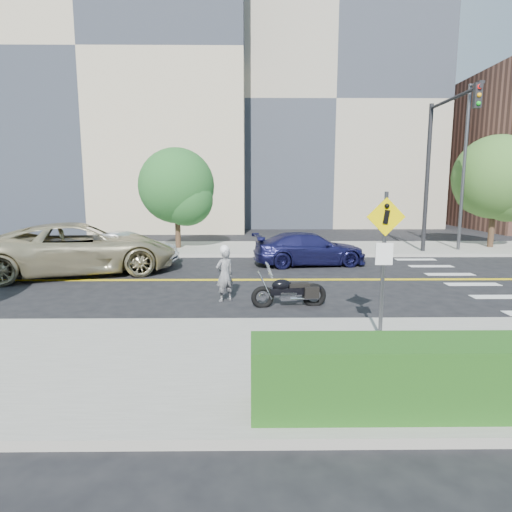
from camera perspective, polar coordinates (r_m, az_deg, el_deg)
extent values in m
plane|color=black|center=(15.27, -6.29, -3.20)|extent=(120.00, 120.00, 0.00)
cube|color=#9E9B91|center=(8.13, -11.62, -13.88)|extent=(60.00, 5.00, 0.15)
cube|color=#9E9B91|center=(22.62, -4.44, 1.00)|extent=(60.00, 5.00, 0.15)
cube|color=tan|center=(39.71, -18.88, 22.07)|extent=(22.00, 14.00, 25.00)
cube|color=#A39984|center=(41.91, 8.74, 18.22)|extent=(18.00, 14.00, 20.00)
cylinder|color=#4C4C51|center=(23.80, 25.99, 10.37)|extent=(0.16, 0.16, 8.00)
cylinder|color=black|center=(22.51, 21.85, 9.48)|extent=(0.20, 0.20, 7.00)
cylinder|color=black|center=(20.83, 24.82, 18.55)|extent=(0.14, 4.40, 0.14)
cube|color=black|center=(19.00, 27.45, 18.46)|extent=(0.28, 0.18, 0.90)
cylinder|color=#4C4C51|center=(9.10, 16.60, -1.26)|extent=(0.08, 0.08, 3.00)
cube|color=#F9D800|center=(8.95, 16.94, 5.02)|extent=(0.78, 0.03, 0.78)
cube|color=white|center=(9.03, 16.72, 0.27)|extent=(0.35, 0.03, 0.45)
imported|color=#A4A5A9|center=(12.26, -4.19, -2.52)|extent=(0.67, 0.61, 1.54)
sphere|color=white|center=(12.14, -4.23, 0.85)|extent=(0.28, 0.28, 0.28)
imported|color=tan|center=(17.45, -22.28, 0.95)|extent=(7.68, 5.39, 1.94)
imported|color=#B4B7BC|center=(18.70, -17.02, 0.88)|extent=(4.34, 1.83, 1.39)
imported|color=#19194C|center=(18.18, 7.16, 0.96)|extent=(4.97, 2.56, 1.38)
cylinder|color=#382619|center=(22.58, -10.45, 6.14)|extent=(0.28, 0.28, 4.29)
sphere|color=#1B581C|center=(22.55, -10.54, 9.19)|extent=(3.86, 3.86, 3.86)
cylinder|color=#382619|center=(25.65, 29.11, 6.12)|extent=(0.29, 0.29, 4.85)
sphere|color=#376620|center=(25.64, 29.35, 9.15)|extent=(4.29, 4.29, 4.29)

